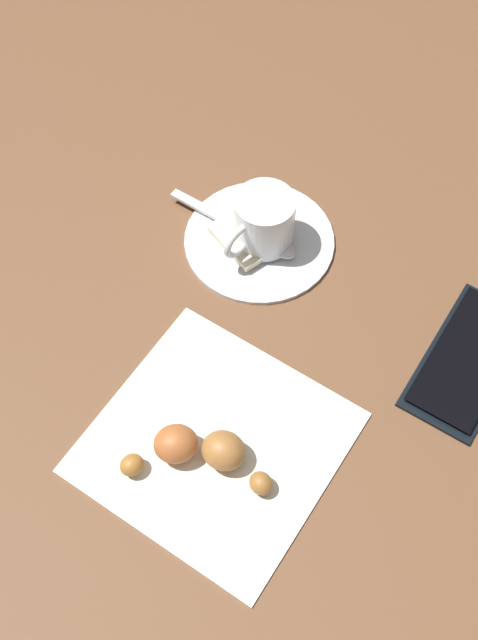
{
  "coord_description": "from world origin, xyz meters",
  "views": [
    {
      "loc": [
        -0.3,
        -0.18,
        0.59
      ],
      "look_at": [
        0.0,
        -0.01,
        0.03
      ],
      "focal_mm": 43.13,
      "sensor_mm": 36.0,
      "label": 1
    }
  ],
  "objects_px": {
    "saucer": "(259,239)",
    "espresso_cup": "(263,221)",
    "teaspoon": "(252,234)",
    "croissant": "(199,451)",
    "sugar_packet": "(234,244)",
    "napkin": "(215,442)",
    "cell_phone": "(468,359)"
  },
  "relations": [
    {
      "from": "saucer",
      "to": "espresso_cup",
      "type": "relative_size",
      "value": 1.8
    },
    {
      "from": "teaspoon",
      "to": "croissant",
      "type": "height_order",
      "value": "croissant"
    },
    {
      "from": "espresso_cup",
      "to": "teaspoon",
      "type": "bearing_deg",
      "value": 96.41
    },
    {
      "from": "saucer",
      "to": "sugar_packet",
      "type": "relative_size",
      "value": 2.31
    },
    {
      "from": "espresso_cup",
      "to": "saucer",
      "type": "bearing_deg",
      "value": 72.37
    },
    {
      "from": "teaspoon",
      "to": "napkin",
      "type": "relative_size",
      "value": 0.74
    },
    {
      "from": "saucer",
      "to": "cell_phone",
      "type": "bearing_deg",
      "value": -96.3
    },
    {
      "from": "sugar_packet",
      "to": "saucer",
      "type": "bearing_deg",
      "value": 77.73
    },
    {
      "from": "saucer",
      "to": "napkin",
      "type": "relative_size",
      "value": 0.75
    },
    {
      "from": "napkin",
      "to": "croissant",
      "type": "bearing_deg",
      "value": 168.14
    },
    {
      "from": "teaspoon",
      "to": "cell_phone",
      "type": "xyz_separation_m",
      "value": [
        -0.02,
        -0.23,
        -0.01
      ]
    },
    {
      "from": "saucer",
      "to": "espresso_cup",
      "type": "distance_m",
      "value": 0.03
    },
    {
      "from": "saucer",
      "to": "sugar_packet",
      "type": "height_order",
      "value": "sugar_packet"
    },
    {
      "from": "teaspoon",
      "to": "espresso_cup",
      "type": "bearing_deg",
      "value": -83.59
    },
    {
      "from": "teaspoon",
      "to": "croissant",
      "type": "xyz_separation_m",
      "value": [
        -0.21,
        -0.07,
        0.01
      ]
    },
    {
      "from": "saucer",
      "to": "espresso_cup",
      "type": "height_order",
      "value": "espresso_cup"
    },
    {
      "from": "espresso_cup",
      "to": "cell_phone",
      "type": "distance_m",
      "value": 0.22
    },
    {
      "from": "croissant",
      "to": "cell_phone",
      "type": "distance_m",
      "value": 0.25
    },
    {
      "from": "croissant",
      "to": "espresso_cup",
      "type": "bearing_deg",
      "value": 15.4
    },
    {
      "from": "saucer",
      "to": "croissant",
      "type": "height_order",
      "value": "croissant"
    },
    {
      "from": "saucer",
      "to": "espresso_cup",
      "type": "bearing_deg",
      "value": -107.63
    },
    {
      "from": "napkin",
      "to": "sugar_packet",
      "type": "bearing_deg",
      "value": 25.15
    },
    {
      "from": "napkin",
      "to": "croissant",
      "type": "distance_m",
      "value": 0.02
    },
    {
      "from": "espresso_cup",
      "to": "croissant",
      "type": "distance_m",
      "value": 0.22
    },
    {
      "from": "saucer",
      "to": "napkin",
      "type": "xyz_separation_m",
      "value": [
        -0.2,
        -0.07,
        -0.0
      ]
    },
    {
      "from": "espresso_cup",
      "to": "croissant",
      "type": "height_order",
      "value": "espresso_cup"
    },
    {
      "from": "teaspoon",
      "to": "croissant",
      "type": "relative_size",
      "value": 1.16
    },
    {
      "from": "teaspoon",
      "to": "cell_phone",
      "type": "relative_size",
      "value": 0.95
    },
    {
      "from": "teaspoon",
      "to": "cell_phone",
      "type": "bearing_deg",
      "value": -95.54
    },
    {
      "from": "sugar_packet",
      "to": "espresso_cup",
      "type": "bearing_deg",
      "value": 69.98
    },
    {
      "from": "saucer",
      "to": "teaspoon",
      "type": "distance_m",
      "value": 0.01
    },
    {
      "from": "espresso_cup",
      "to": "napkin",
      "type": "height_order",
      "value": "espresso_cup"
    }
  ]
}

